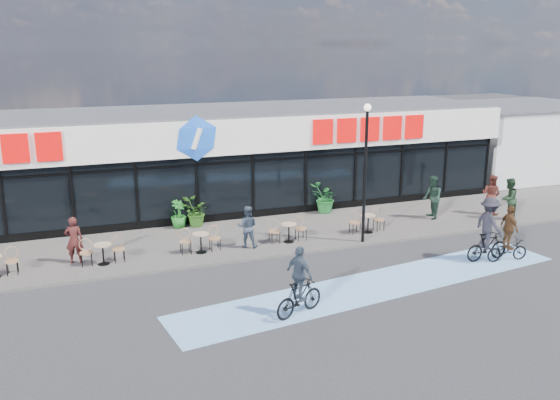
% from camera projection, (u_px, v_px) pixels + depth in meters
% --- Properties ---
extents(ground, '(120.00, 120.00, 0.00)m').
position_uv_depth(ground, '(246.00, 285.00, 19.15)').
color(ground, '#28282B').
rests_on(ground, ground).
extents(sidewalk, '(44.00, 5.00, 0.10)m').
position_uv_depth(sidewalk, '(212.00, 241.00, 23.22)').
color(sidewalk, '#554E4B').
rests_on(sidewalk, ground).
extents(bike_lane, '(14.17, 4.13, 0.01)m').
position_uv_depth(bike_lane, '(378.00, 285.00, 19.14)').
color(bike_lane, '#72A3D8').
rests_on(bike_lane, ground).
extents(building, '(30.60, 6.57, 4.75)m').
position_uv_depth(building, '(182.00, 160.00, 27.56)').
color(building, black).
rests_on(building, ground).
extents(neighbour_building, '(9.20, 7.20, 4.11)m').
position_uv_depth(neighbour_building, '(518.00, 138.00, 35.49)').
color(neighbour_building, silver).
rests_on(neighbour_building, ground).
extents(lamp_post, '(0.28, 0.28, 5.33)m').
position_uv_depth(lamp_post, '(365.00, 162.00, 22.24)').
color(lamp_post, black).
rests_on(lamp_post, sidewalk).
extents(bistro_set_2, '(1.54, 0.62, 0.90)m').
position_uv_depth(bistro_set_2, '(103.00, 251.00, 20.64)').
color(bistro_set_2, tan).
rests_on(bistro_set_2, sidewalk).
extents(bistro_set_3, '(1.54, 0.62, 0.90)m').
position_uv_depth(bistro_set_3, '(200.00, 240.00, 21.80)').
color(bistro_set_3, tan).
rests_on(bistro_set_3, sidewalk).
extents(bistro_set_4, '(1.54, 0.62, 0.90)m').
position_uv_depth(bistro_set_4, '(288.00, 230.00, 22.97)').
color(bistro_set_4, tan).
rests_on(bistro_set_4, sidewalk).
extents(bistro_set_5, '(1.54, 0.62, 0.90)m').
position_uv_depth(bistro_set_5, '(367.00, 221.00, 24.13)').
color(bistro_set_5, tan).
rests_on(bistro_set_5, sidewalk).
extents(potted_plant_left, '(0.92, 0.92, 1.17)m').
position_uv_depth(potted_plant_left, '(179.00, 214.00, 24.67)').
color(potted_plant_left, '#1C641E').
rests_on(potted_plant_left, sidewalk).
extents(potted_plant_mid, '(1.15, 1.01, 1.22)m').
position_uv_depth(potted_plant_mid, '(195.00, 212.00, 24.84)').
color(potted_plant_mid, '#285317').
rests_on(potted_plant_mid, sidewalk).
extents(potted_plant_right, '(1.51, 1.42, 1.35)m').
position_uv_depth(potted_plant_right, '(325.00, 198.00, 26.81)').
color(potted_plant_right, '#1C6326').
rests_on(potted_plant_right, sidewalk).
extents(patron_left, '(0.68, 0.51, 1.68)m').
position_uv_depth(patron_left, '(74.00, 240.00, 20.62)').
color(patron_left, '#3D1715').
rests_on(patron_left, sidewalk).
extents(patron_right, '(0.96, 0.86, 1.61)m').
position_uv_depth(patron_right, '(247.00, 227.00, 22.23)').
color(patron_right, '#2E3847').
rests_on(patron_right, sidewalk).
extents(pedestrian_a, '(0.95, 1.09, 1.92)m').
position_uv_depth(pedestrian_a, '(432.00, 197.00, 25.85)').
color(pedestrian_a, '#192E23').
rests_on(pedestrian_a, sidewalk).
extents(pedestrian_b, '(0.97, 1.07, 1.80)m').
position_uv_depth(pedestrian_b, '(491.00, 194.00, 26.63)').
color(pedestrian_b, '#51231D').
rests_on(pedestrian_b, sidewalk).
extents(pedestrian_c, '(1.10, 1.00, 1.84)m').
position_uv_depth(pedestrian_c, '(509.00, 199.00, 25.76)').
color(pedestrian_c, black).
rests_on(pedestrian_c, sidewalk).
extents(cyclist_a, '(1.73, 1.23, 2.34)m').
position_uv_depth(cyclist_a, '(488.00, 232.00, 21.05)').
color(cyclist_a, black).
rests_on(cyclist_a, ground).
extents(cyclist_b, '(1.62, 0.98, 2.05)m').
position_uv_depth(cyclist_b, '(508.00, 240.00, 21.08)').
color(cyclist_b, black).
rests_on(cyclist_b, ground).
extents(cyclist_c, '(1.80, 1.11, 2.08)m').
position_uv_depth(cyclist_c, '(299.00, 288.00, 16.83)').
color(cyclist_c, black).
rests_on(cyclist_c, ground).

